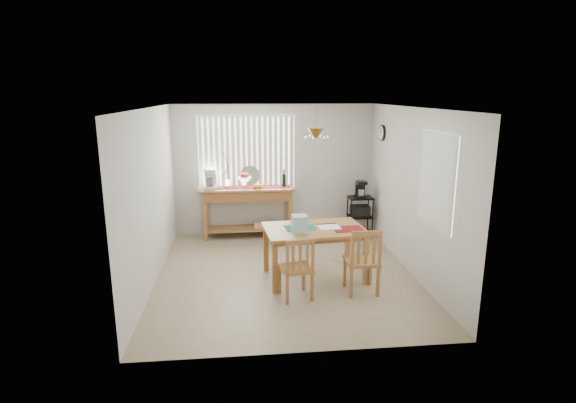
{
  "coord_description": "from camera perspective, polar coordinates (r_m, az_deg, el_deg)",
  "views": [
    {
      "loc": [
        -0.65,
        -6.66,
        2.82
      ],
      "look_at": [
        0.1,
        0.55,
        1.05
      ],
      "focal_mm": 28.0,
      "sensor_mm": 36.0,
      "label": 1
    }
  ],
  "objects": [
    {
      "name": "chair_right",
      "position": [
        6.52,
        9.44,
        -7.5
      ],
      "size": [
        0.45,
        0.45,
        0.98
      ],
      "color": "#A67038",
      "rests_on": "ground"
    },
    {
      "name": "sideboard",
      "position": [
        8.89,
        -5.06,
        0.19
      ],
      "size": [
        1.78,
        0.5,
        1.0
      ],
      "color": "#A67038",
      "rests_on": "ground"
    },
    {
      "name": "room_shell",
      "position": [
        6.8,
        -0.35,
        4.17
      ],
      "size": [
        4.2,
        4.7,
        2.7
      ],
      "color": "beige",
      "rests_on": "ground"
    },
    {
      "name": "table_items",
      "position": [
        6.68,
        2.45,
        -2.99
      ],
      "size": [
        1.2,
        0.52,
        0.26
      ],
      "color": "#136B5B",
      "rests_on": "dining_table"
    },
    {
      "name": "cart_items",
      "position": [
        8.99,
        9.21,
        1.53
      ],
      "size": [
        0.19,
        0.23,
        0.33
      ],
      "color": "black",
      "rests_on": "wire_cart"
    },
    {
      "name": "wire_cart",
      "position": [
        9.09,
        9.11,
        -1.37
      ],
      "size": [
        0.47,
        0.38,
        0.8
      ],
      "color": "black",
      "rests_on": "ground"
    },
    {
      "name": "ground",
      "position": [
        7.27,
        -0.34,
        -9.16
      ],
      "size": [
        4.0,
        4.5,
        0.01
      ],
      "primitive_type": "cube",
      "color": "tan"
    },
    {
      "name": "dining_table",
      "position": [
        6.89,
        3.36,
        -4.11
      ],
      "size": [
        1.59,
        1.11,
        0.81
      ],
      "color": "#A67038",
      "rests_on": "ground"
    },
    {
      "name": "sideboard_items",
      "position": [
        8.82,
        -7.09,
        2.75
      ],
      "size": [
        1.69,
        0.43,
        0.77
      ],
      "color": "maroon",
      "rests_on": "sideboard"
    },
    {
      "name": "chair_left",
      "position": [
        6.28,
        1.1,
        -8.49
      ],
      "size": [
        0.5,
        0.5,
        0.91
      ],
      "color": "#A67038",
      "rests_on": "ground"
    }
  ]
}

